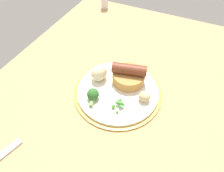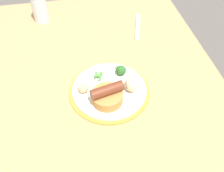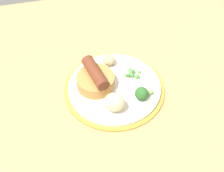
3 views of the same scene
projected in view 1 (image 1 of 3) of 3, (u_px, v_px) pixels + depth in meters
dining_table at (115, 110)px, 56.25cm from camera, size 110.00×80.00×3.00cm
dinner_plate at (118, 91)px, 58.10cm from camera, size 25.51×25.51×1.40cm
sausage_pudding at (127, 75)px, 58.09cm from camera, size 9.49×10.18×6.26cm
pea_pile at (119, 104)px, 52.76cm from camera, size 4.58×3.66×1.95cm
broccoli_floret_near at (93, 95)px, 54.17cm from camera, size 4.94×3.33×3.33cm
potato_chunk_0 at (99, 73)px, 58.36cm from camera, size 6.27×5.89×5.00cm
potato_chunk_1 at (145, 96)px, 53.92cm from camera, size 3.51×3.69×3.01cm
salt_shaker at (104, 0)px, 88.93cm from camera, size 3.15×3.15×7.11cm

